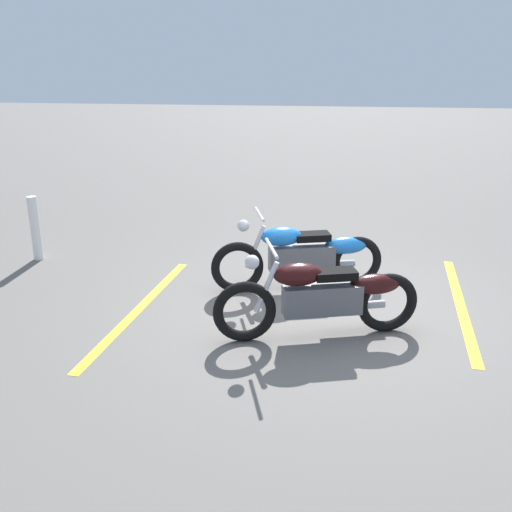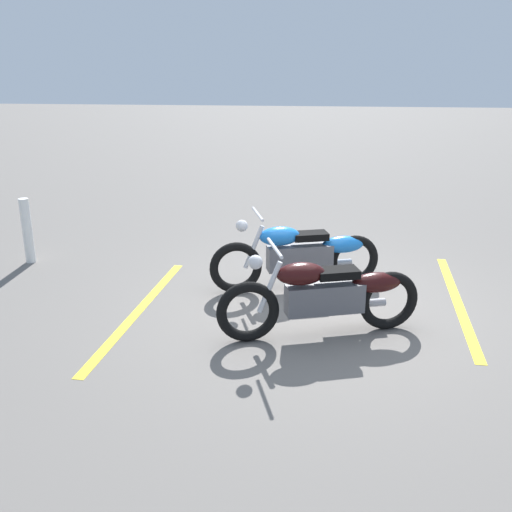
{
  "view_description": "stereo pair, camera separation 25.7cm",
  "coord_description": "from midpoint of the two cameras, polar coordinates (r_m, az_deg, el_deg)",
  "views": [
    {
      "loc": [
        -0.1,
        6.42,
        2.87
      ],
      "look_at": [
        0.82,
        0.0,
        0.65
      ],
      "focal_mm": 41.2,
      "sensor_mm": 36.0,
      "label": 1
    },
    {
      "loc": [
        0.16,
        6.45,
        2.87
      ],
      "look_at": [
        0.82,
        0.0,
        0.65
      ],
      "focal_mm": 41.2,
      "sensor_mm": 36.0,
      "label": 2
    }
  ],
  "objects": [
    {
      "name": "ground_plane",
      "position": [
        7.05,
        7.69,
        -5.32
      ],
      "size": [
        60.0,
        60.0,
        0.0
      ],
      "primitive_type": "plane",
      "color": "#66605B"
    },
    {
      "name": "parking_stripe_mid",
      "position": [
        7.16,
        -10.24,
        -5.03
      ],
      "size": [
        0.35,
        3.2,
        0.01
      ],
      "primitive_type": "cube",
      "rotation": [
        0.0,
        0.0,
        1.5
      ],
      "color": "yellow",
      "rests_on": "ground"
    },
    {
      "name": "motorcycle_bright_foreground",
      "position": [
        7.52,
        5.51,
        0.13
      ],
      "size": [
        2.17,
        0.85,
        1.04
      ],
      "rotation": [
        0.0,
        0.0,
        0.29
      ],
      "color": "black",
      "rests_on": "ground"
    },
    {
      "name": "parking_stripe_near",
      "position": [
        7.62,
        20.14,
        -4.44
      ],
      "size": [
        0.35,
        3.2,
        0.01
      ],
      "primitive_type": "cube",
      "rotation": [
        0.0,
        0.0,
        1.5
      ],
      "color": "yellow",
      "rests_on": "ground"
    },
    {
      "name": "motorcycle_dark_foreground",
      "position": [
        6.27,
        7.69,
        -3.84
      ],
      "size": [
        2.17,
        0.85,
        1.04
      ],
      "rotation": [
        0.0,
        0.0,
        0.29
      ],
      "color": "black",
      "rests_on": "ground"
    },
    {
      "name": "bollard_post",
      "position": [
        9.13,
        -19.9,
        2.54
      ],
      "size": [
        0.14,
        0.14,
        0.95
      ],
      "primitive_type": "cylinder",
      "color": "white",
      "rests_on": "ground"
    }
  ]
}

